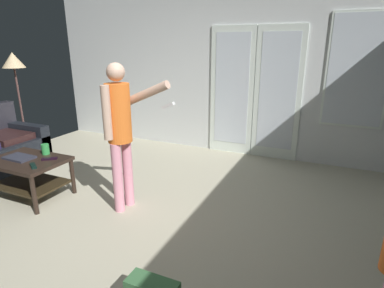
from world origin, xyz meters
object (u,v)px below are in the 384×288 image
(dvd_remote_slim, at_px, (33,166))
(cup_near_edge, at_px, (45,149))
(laptop_closed, at_px, (19,157))
(tv_remote_black, at_px, (49,159))
(person_adult, at_px, (121,125))
(floor_lamp, at_px, (14,67))
(coffee_table, at_px, (28,170))

(dvd_remote_slim, bearing_deg, cup_near_edge, 152.71)
(laptop_closed, relative_size, tv_remote_black, 2.00)
(person_adult, relative_size, laptop_closed, 4.64)
(laptop_closed, distance_m, dvd_remote_slim, 0.39)
(cup_near_edge, bearing_deg, floor_lamp, 149.22)
(coffee_table, bearing_deg, dvd_remote_slim, -26.22)
(laptop_closed, bearing_deg, tv_remote_black, 19.68)
(floor_lamp, bearing_deg, dvd_remote_slim, -36.25)
(cup_near_edge, relative_size, tv_remote_black, 0.74)
(coffee_table, xyz_separation_m, cup_near_edge, (0.06, 0.23, 0.19))
(coffee_table, distance_m, floor_lamp, 2.10)
(cup_near_edge, height_order, dvd_remote_slim, cup_near_edge)
(laptop_closed, height_order, cup_near_edge, cup_near_edge)
(coffee_table, xyz_separation_m, person_adult, (1.19, 0.24, 0.61))
(cup_near_edge, bearing_deg, laptop_closed, -123.70)
(coffee_table, bearing_deg, cup_near_edge, 75.04)
(coffee_table, xyz_separation_m, floor_lamp, (-1.43, 1.12, 1.06))
(person_adult, distance_m, laptop_closed, 1.40)
(person_adult, xyz_separation_m, tv_remote_black, (-0.94, -0.13, -0.47))
(coffee_table, height_order, laptop_closed, laptop_closed)
(floor_lamp, distance_m, dvd_remote_slim, 2.31)
(laptop_closed, xyz_separation_m, tv_remote_black, (0.35, 0.12, -0.00))
(coffee_table, relative_size, tv_remote_black, 5.10)
(person_adult, xyz_separation_m, floor_lamp, (-2.63, 0.88, 0.45))
(floor_lamp, distance_m, tv_remote_black, 2.17)
(floor_lamp, height_order, laptop_closed, floor_lamp)
(floor_lamp, xyz_separation_m, cup_near_edge, (1.49, -0.89, -0.87))
(person_adult, bearing_deg, dvd_remote_slim, -158.12)
(laptop_closed, xyz_separation_m, dvd_remote_slim, (0.37, -0.12, -0.00))
(laptop_closed, xyz_separation_m, cup_near_edge, (0.16, 0.24, 0.05))
(floor_lamp, xyz_separation_m, laptop_closed, (1.33, -1.13, -0.92))
(cup_near_edge, bearing_deg, person_adult, 0.53)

